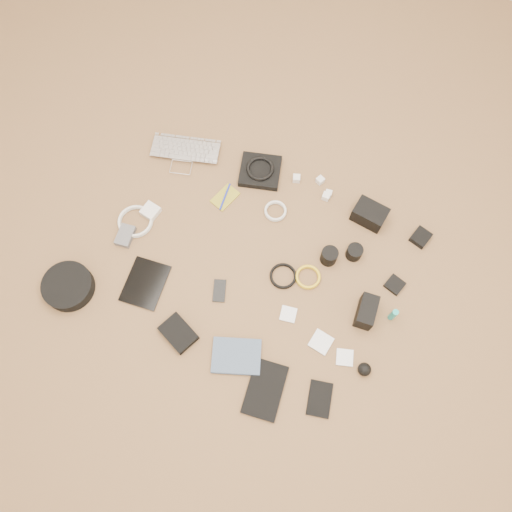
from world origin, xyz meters
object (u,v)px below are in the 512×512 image
at_px(dslr_camera, 370,214).
at_px(paperback, 235,375).
at_px(phone, 219,291).
at_px(laptop, 184,158).
at_px(headphone_case, 68,286).
at_px(tablet, 145,283).

distance_m(dslr_camera, paperback, 0.91).
distance_m(phone, paperback, 0.36).
distance_m(laptop, dslr_camera, 0.90).
bearing_deg(phone, headphone_case, -177.80).
bearing_deg(tablet, headphone_case, -158.69).
distance_m(dslr_camera, phone, 0.74).
bearing_deg(dslr_camera, headphone_case, -134.46).
bearing_deg(paperback, tablet, 48.80).
height_order(dslr_camera, tablet, dslr_camera).
height_order(phone, headphone_case, headphone_case).
distance_m(laptop, phone, 0.68).
bearing_deg(headphone_case, phone, 24.99).
xyz_separation_m(laptop, headphone_case, (-0.13, -0.77, 0.02)).
relative_size(laptop, headphone_case, 1.52).
height_order(dslr_camera, headphone_case, dslr_camera).
relative_size(dslr_camera, phone, 1.44).
bearing_deg(paperback, phone, 14.98).
bearing_deg(phone, tablet, 177.36).
relative_size(tablet, headphone_case, 0.99).
bearing_deg(laptop, phone, -65.83).
relative_size(dslr_camera, headphone_case, 0.68).
height_order(tablet, headphone_case, headphone_case).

